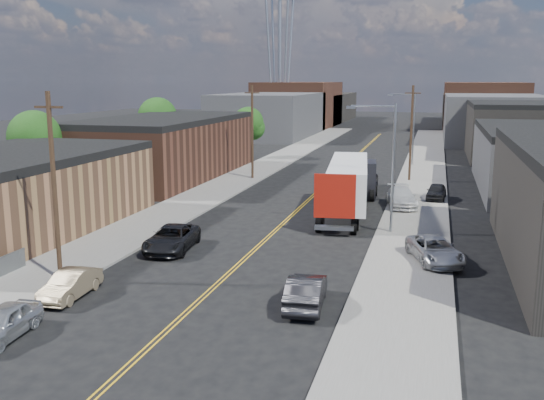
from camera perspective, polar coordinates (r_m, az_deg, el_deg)
The scene contains 30 objects.
ground at distance 78.23m, azimuth 7.16°, elevation 3.42°, with size 260.00×260.00×0.00m, color black.
centerline at distance 63.58m, azimuth 5.25°, elevation 1.66°, with size 0.32×120.00×0.01m, color gold.
sidewalk_left at distance 65.84m, azimuth -2.92°, elevation 2.08°, with size 5.00×140.00×0.15m, color slate.
sidewalk_right at distance 62.67m, azimuth 13.83°, elevation 1.30°, with size 5.00×140.00×0.15m, color slate.
warehouse_tan at distance 45.77m, azimuth -24.02°, elevation 0.52°, with size 12.00×22.00×5.60m.
warehouse_brown at distance 67.61m, azimuth -10.11°, elevation 4.92°, with size 12.00×26.00×6.60m.
industrial_right_c at distance 89.74m, azimuth 22.48°, elevation 6.09°, with size 14.00×22.00×7.60m.
skyline_left_a at distance 116.10m, azimuth -0.20°, elevation 8.02°, with size 16.00×30.00×8.00m, color #3A3B3D.
skyline_right_a at distance 112.35m, azimuth 20.05°, elevation 7.24°, with size 16.00×30.00×8.00m, color #3A3B3D.
skyline_left_b at distance 140.29m, azimuth 2.54°, elevation 8.98°, with size 16.00×26.00×10.00m, color #4D2B1E.
skyline_right_b at distance 137.20m, azimuth 19.24°, elevation 8.32°, with size 16.00×26.00×10.00m, color #4D2B1E.
skyline_left_c at distance 159.91m, azimuth 4.13°, elevation 8.70°, with size 16.00×40.00×7.00m, color black.
skyline_right_c at distance 157.20m, azimuth 18.73°, elevation 8.10°, with size 16.00×40.00×7.00m, color black.
streetlight_near at distance 42.21m, azimuth 10.83°, elevation 3.94°, with size 3.39×0.25×9.00m.
streetlight_far at distance 77.01m, azimuth 12.91°, elevation 7.08°, with size 3.39×0.25×9.00m.
utility_pole_left_near at distance 33.23m, azimuth -19.82°, elevation 1.21°, with size 1.60×0.26×10.00m.
utility_pole_left_far at distance 64.83m, azimuth -1.87°, elevation 6.46°, with size 1.60×0.26×10.00m.
utility_pole_right at distance 65.05m, azimuth 12.97°, elevation 6.20°, with size 1.60×0.26×10.00m.
tree_left_near at distance 58.47m, azimuth -21.37°, elevation 5.21°, with size 4.85×4.76×7.91m.
tree_left_mid at distance 79.87m, azimuth -10.68°, elevation 7.42°, with size 5.10×5.04×8.37m.
tree_left_far at distance 82.76m, azimuth -2.23°, elevation 7.10°, with size 4.35×4.20×6.97m.
semi_truck at distance 49.21m, azimuth 7.46°, elevation 1.70°, with size 4.24×16.76×4.32m.
car_left_a at distance 27.85m, azimuth -24.00°, elevation -10.50°, with size 1.64×4.07×1.39m, color #B9BDBF.
car_left_b at distance 31.63m, azimuth -18.46°, elevation -7.55°, with size 1.42×4.06×1.34m, color #837256.
car_left_c at distance 38.62m, azimuth -9.42°, elevation -3.58°, with size 2.54×5.50×1.53m, color black.
car_right_oncoming at distance 28.88m, azimuth 3.23°, elevation -8.55°, with size 1.64×4.70×1.55m, color black.
car_right_lot_a at distance 36.50m, azimuth 15.09°, elevation -4.55°, with size 2.35×5.09×1.41m, color #ADAFB2.
car_right_lot_b at distance 51.65m, azimuth 12.10°, elevation 0.26°, with size 2.17×5.34×1.55m, color silver.
car_right_lot_c at distance 55.61m, azimuth 15.21°, elevation 0.79°, with size 1.61×3.99×1.36m, color black.
car_ahead_truck at distance 59.94m, azimuth 8.62°, elevation 1.79°, with size 2.75×5.95×1.65m, color black.
Camera 1 is at (10.73, -16.77, 10.55)m, focal length 40.00 mm.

